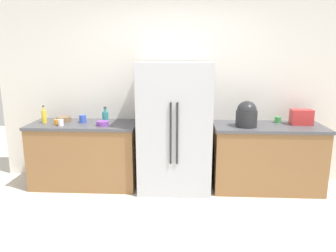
% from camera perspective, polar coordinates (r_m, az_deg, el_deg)
% --- Properties ---
extents(ground_plane, '(9.99, 9.99, 0.00)m').
position_cam_1_polar(ground_plane, '(3.30, -0.93, -20.51)').
color(ground_plane, beige).
extents(kitchen_back_panel, '(5.00, 0.10, 3.00)m').
position_cam_1_polar(kitchen_back_panel, '(4.57, 0.61, 8.86)').
color(kitchen_back_panel, silver).
rests_on(kitchen_back_panel, ground_plane).
extents(counter_left, '(1.46, 0.67, 0.89)m').
position_cam_1_polar(counter_left, '(4.61, -14.55, -4.88)').
color(counter_left, olive).
rests_on(counter_left, ground_plane).
extents(counter_right, '(1.45, 0.67, 0.89)m').
position_cam_1_polar(counter_right, '(4.53, 17.23, -5.35)').
color(counter_right, olive).
rests_on(counter_right, ground_plane).
extents(refrigerator, '(0.95, 0.73, 1.71)m').
position_cam_1_polar(refrigerator, '(4.25, 1.25, -0.20)').
color(refrigerator, '#B7BABF').
rests_on(refrigerator, ground_plane).
extents(toaster, '(0.27, 0.17, 0.21)m').
position_cam_1_polar(toaster, '(4.60, 22.78, 1.49)').
color(toaster, red).
rests_on(toaster, counter_right).
extents(rice_cooker, '(0.28, 0.28, 0.34)m').
position_cam_1_polar(rice_cooker, '(4.24, 13.89, 1.99)').
color(rice_cooker, '#262628').
rests_on(rice_cooker, counter_right).
extents(bottle_a, '(0.08, 0.08, 0.22)m').
position_cam_1_polar(bottle_a, '(4.45, -11.15, 1.68)').
color(bottle_a, teal).
rests_on(bottle_a, counter_left).
extents(bottle_b, '(0.07, 0.07, 0.24)m').
position_cam_1_polar(bottle_b, '(4.66, -21.31, 1.64)').
color(bottle_b, yellow).
rests_on(bottle_b, counter_left).
extents(cup_a, '(0.07, 0.07, 0.09)m').
position_cam_1_polar(cup_a, '(4.41, -18.67, 0.59)').
color(cup_a, white).
rests_on(cup_a, counter_left).
extents(cup_b, '(0.08, 0.08, 0.07)m').
position_cam_1_polar(cup_b, '(4.50, -19.28, 0.68)').
color(cup_b, orange).
rests_on(cup_b, counter_left).
extents(cup_c, '(0.09, 0.09, 0.08)m').
position_cam_1_polar(cup_c, '(4.63, 19.07, 1.07)').
color(cup_c, green).
rests_on(cup_c, counter_right).
extents(cup_d, '(0.09, 0.09, 0.11)m').
position_cam_1_polar(cup_d, '(4.53, -15.01, 1.24)').
color(cup_d, blue).
rests_on(cup_d, counter_left).
extents(bowl_a, '(0.20, 0.20, 0.07)m').
position_cam_1_polar(bowl_a, '(4.68, -18.16, 1.18)').
color(bowl_a, brown).
rests_on(bowl_a, counter_left).
extents(bowl_b, '(0.16, 0.16, 0.06)m').
position_cam_1_polar(bowl_b, '(4.28, -11.63, 0.47)').
color(bowl_b, purple).
rests_on(bowl_b, counter_left).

